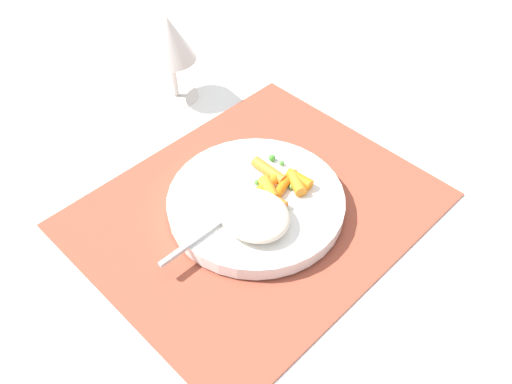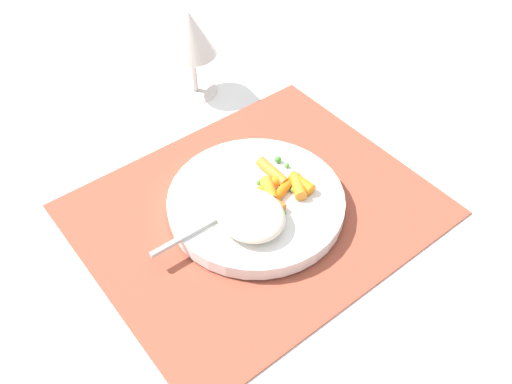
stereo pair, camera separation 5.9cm
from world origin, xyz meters
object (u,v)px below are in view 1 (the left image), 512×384
(carrot_portion, at_px, (279,183))
(rice_mound, at_px, (255,215))
(fork, at_px, (232,213))
(wine_glass, at_px, (169,41))
(plate, at_px, (256,202))

(carrot_portion, bearing_deg, rice_mound, -162.51)
(rice_mound, height_order, fork, rice_mound)
(carrot_portion, height_order, wine_glass, wine_glass)
(carrot_portion, height_order, fork, carrot_portion)
(rice_mound, height_order, wine_glass, wine_glass)
(plate, relative_size, fork, 1.22)
(carrot_portion, bearing_deg, fork, 173.03)
(rice_mound, relative_size, wine_glass, 0.64)
(rice_mound, bearing_deg, carrot_portion, 17.49)
(plate, bearing_deg, carrot_portion, -14.54)
(plate, bearing_deg, rice_mound, -137.27)
(plate, bearing_deg, wine_glass, 72.43)
(wine_glass, bearing_deg, fork, -115.25)
(rice_mound, distance_m, carrot_portion, 0.07)
(wine_glass, bearing_deg, rice_mound, -111.39)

